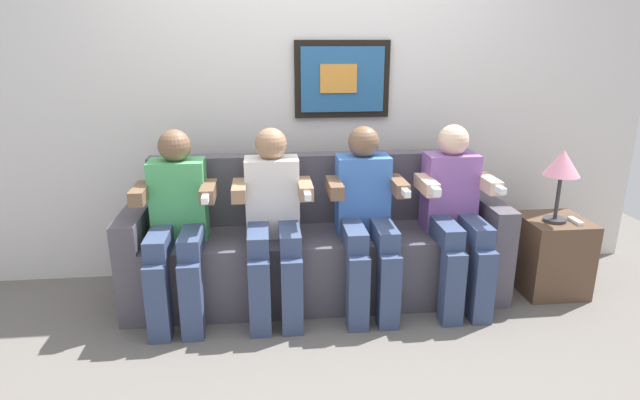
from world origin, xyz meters
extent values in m
plane|color=#66605B|center=(0.00, 0.00, 0.00)|extent=(6.20, 6.20, 0.00)
cube|color=silver|center=(0.00, 0.77, 1.30)|extent=(4.77, 0.05, 2.60)
cube|color=black|center=(0.21, 0.72, 1.35)|extent=(0.63, 0.03, 0.50)
cube|color=#26598C|center=(0.21, 0.71, 1.35)|extent=(0.55, 0.02, 0.42)
cube|color=orange|center=(0.18, 0.70, 1.36)|extent=(0.24, 0.02, 0.18)
cube|color=#514C56|center=(0.00, 0.29, 0.23)|extent=(2.09, 0.58, 0.45)
cube|color=#514C56|center=(0.00, 0.51, 0.68)|extent=(2.09, 0.14, 0.45)
cube|color=#514C56|center=(-1.11, 0.29, 0.31)|extent=(0.14, 0.58, 0.62)
cube|color=#514C56|center=(1.11, 0.29, 0.31)|extent=(0.14, 0.58, 0.62)
cube|color=#4CB266|center=(-0.83, 0.28, 0.69)|extent=(0.32, 0.20, 0.48)
sphere|color=brown|center=(-0.83, 0.28, 1.02)|extent=(0.19, 0.19, 0.19)
cube|color=#38476B|center=(-0.92, 0.08, 0.51)|extent=(0.12, 0.40, 0.12)
cube|color=#38476B|center=(-0.74, 0.08, 0.51)|extent=(0.12, 0.40, 0.12)
cube|color=#38476B|center=(-0.92, -0.12, 0.23)|extent=(0.12, 0.12, 0.45)
cube|color=#38476B|center=(-0.74, -0.12, 0.23)|extent=(0.12, 0.12, 0.45)
cube|color=brown|center=(-1.02, 0.16, 0.77)|extent=(0.08, 0.28, 0.08)
cube|color=brown|center=(-0.64, 0.16, 0.77)|extent=(0.08, 0.28, 0.08)
cube|color=white|center=(-0.64, 0.00, 0.78)|extent=(0.04, 0.13, 0.04)
cube|color=white|center=(-0.28, 0.28, 0.69)|extent=(0.32, 0.20, 0.48)
sphere|color=#9E7556|center=(-0.28, 0.28, 1.02)|extent=(0.19, 0.19, 0.19)
cube|color=#38476B|center=(-0.37, 0.08, 0.51)|extent=(0.12, 0.40, 0.12)
cube|color=#38476B|center=(-0.19, 0.08, 0.51)|extent=(0.12, 0.40, 0.12)
cube|color=#38476B|center=(-0.37, -0.12, 0.23)|extent=(0.12, 0.12, 0.45)
cube|color=#38476B|center=(-0.19, -0.12, 0.23)|extent=(0.12, 0.12, 0.45)
cube|color=#9E7556|center=(-0.47, 0.16, 0.77)|extent=(0.08, 0.28, 0.08)
cube|color=#9E7556|center=(-0.09, 0.16, 0.77)|extent=(0.08, 0.28, 0.08)
cube|color=white|center=(-0.09, 0.00, 0.78)|extent=(0.04, 0.13, 0.04)
cube|color=#3F72CC|center=(0.28, 0.28, 0.69)|extent=(0.32, 0.20, 0.48)
sphere|color=brown|center=(0.28, 0.28, 1.02)|extent=(0.19, 0.19, 0.19)
cube|color=#38476B|center=(0.19, 0.08, 0.51)|extent=(0.12, 0.40, 0.12)
cube|color=#38476B|center=(0.37, 0.08, 0.51)|extent=(0.12, 0.40, 0.12)
cube|color=#38476B|center=(0.19, -0.12, 0.23)|extent=(0.12, 0.12, 0.45)
cube|color=#38476B|center=(0.37, -0.12, 0.23)|extent=(0.12, 0.12, 0.45)
cube|color=brown|center=(0.09, 0.16, 0.77)|extent=(0.08, 0.28, 0.08)
cube|color=brown|center=(0.47, 0.16, 0.77)|extent=(0.08, 0.28, 0.08)
cube|color=white|center=(0.47, 0.00, 0.78)|extent=(0.04, 0.13, 0.04)
cube|color=#8C59A5|center=(0.83, 0.28, 0.69)|extent=(0.32, 0.20, 0.48)
sphere|color=beige|center=(0.83, 0.28, 1.02)|extent=(0.19, 0.19, 0.19)
cube|color=#38476B|center=(0.74, 0.08, 0.51)|extent=(0.12, 0.40, 0.12)
cube|color=#38476B|center=(0.92, 0.08, 0.51)|extent=(0.12, 0.40, 0.12)
cube|color=#38476B|center=(0.74, -0.12, 0.23)|extent=(0.12, 0.12, 0.45)
cube|color=#38476B|center=(0.92, -0.12, 0.23)|extent=(0.12, 0.12, 0.45)
cube|color=beige|center=(0.64, 0.16, 0.77)|extent=(0.08, 0.28, 0.08)
cube|color=beige|center=(1.02, 0.16, 0.77)|extent=(0.08, 0.28, 0.08)
cube|color=white|center=(1.02, 0.00, 0.78)|extent=(0.04, 0.13, 0.04)
cube|color=white|center=(0.64, 0.00, 0.78)|extent=(0.04, 0.10, 0.04)
cube|color=brown|center=(1.53, 0.22, 0.25)|extent=(0.40, 0.40, 0.50)
cylinder|color=#333338|center=(1.50, 0.18, 0.51)|extent=(0.14, 0.14, 0.02)
cylinder|color=#333338|center=(1.50, 0.18, 0.66)|extent=(0.02, 0.02, 0.28)
cone|color=pink|center=(1.50, 0.18, 0.88)|extent=(0.22, 0.22, 0.16)
cube|color=white|center=(1.62, 0.14, 0.51)|extent=(0.04, 0.13, 0.02)
camera|label=1|loc=(-0.31, -2.77, 1.61)|focal=29.34mm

